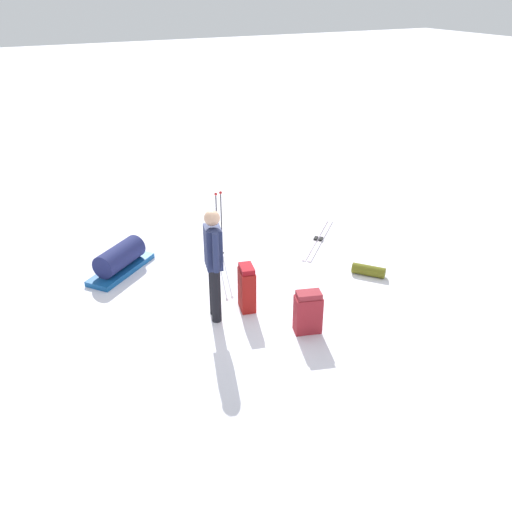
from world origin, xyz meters
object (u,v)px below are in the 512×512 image
object	(u,v)px
ski_pair_near	(318,240)
backpack_large_dark	(247,288)
skier_standing	(214,260)
gear_sled	(120,260)
ski_poles_planted_near	(219,222)
sleeping_mat_rolled	(369,270)
backpack_bright	(308,312)

from	to	relation	value
ski_pair_near	backpack_large_dark	world-z (taller)	backpack_large_dark
skier_standing	gear_sled	xyz separation A→B (m)	(0.90, -2.01, -0.73)
ski_poles_planted_near	sleeping_mat_rolled	xyz separation A→B (m)	(-1.97, 1.75, -0.60)
ski_pair_near	sleeping_mat_rolled	size ratio (longest dim) A/B	2.67
backpack_bright	sleeping_mat_rolled	size ratio (longest dim) A/B	1.16
backpack_large_dark	sleeping_mat_rolled	world-z (taller)	backpack_large_dark
ski_pair_near	ski_poles_planted_near	distance (m)	2.08
ski_pair_near	sleeping_mat_rolled	distance (m)	1.55
skier_standing	sleeping_mat_rolled	world-z (taller)	skier_standing
ski_pair_near	gear_sled	distance (m)	3.73
skier_standing	ski_poles_planted_near	distance (m)	1.97
skier_standing	backpack_bright	bearing A→B (deg)	138.13
ski_pair_near	sleeping_mat_rolled	world-z (taller)	sleeping_mat_rolled
ski_poles_planted_near	gear_sled	distance (m)	1.81
skier_standing	sleeping_mat_rolled	bearing A→B (deg)	-179.81
ski_pair_near	sleeping_mat_rolled	xyz separation A→B (m)	(-0.01, 1.55, 0.08)
skier_standing	sleeping_mat_rolled	distance (m)	2.93
backpack_bright	sleeping_mat_rolled	distance (m)	2.01
backpack_bright	gear_sled	world-z (taller)	backpack_bright
ski_poles_planted_near	sleeping_mat_rolled	bearing A→B (deg)	138.28
backpack_bright	ski_poles_planted_near	world-z (taller)	ski_poles_planted_near
gear_sled	ski_poles_planted_near	bearing A→B (deg)	171.75
gear_sled	ski_pair_near	bearing A→B (deg)	172.92
skier_standing	ski_pair_near	xyz separation A→B (m)	(-2.79, -1.56, -0.94)
backpack_large_dark	ski_poles_planted_near	distance (m)	1.82
gear_sled	sleeping_mat_rolled	xyz separation A→B (m)	(-3.70, 2.01, -0.13)
backpack_bright	backpack_large_dark	bearing A→B (deg)	-61.04
ski_pair_near	skier_standing	bearing A→B (deg)	29.16
ski_pair_near	gear_sled	bearing A→B (deg)	-7.08
skier_standing	ski_poles_planted_near	bearing A→B (deg)	-115.19
backpack_large_dark	backpack_bright	world-z (taller)	backpack_large_dark
ski_pair_near	sleeping_mat_rolled	bearing A→B (deg)	90.31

